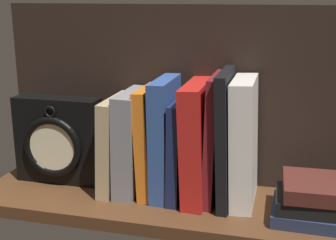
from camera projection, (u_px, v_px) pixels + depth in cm
name	position (u px, v px, depth cm)	size (l,w,h in cm)	color
ground_plane	(180.00, 205.00, 91.97)	(81.40, 23.35, 2.50)	#4C2D19
back_panel	(193.00, 96.00, 97.03)	(81.40, 1.20, 37.14)	black
book_tan_shortstories	(115.00, 144.00, 94.77)	(2.68, 14.85, 19.17)	tan
book_gray_chess	(133.00, 142.00, 93.69)	(4.12, 14.23, 20.54)	gray
book_orange_pandolfini	(150.00, 141.00, 92.67)	(2.51, 12.86, 21.57)	orange
book_blue_modern	(165.00, 138.00, 91.65)	(3.32, 13.95, 23.42)	#2D4C8E
book_navy_bierce	(180.00, 148.00, 91.41)	(2.21, 14.58, 19.61)	#192147
book_red_requiem	(197.00, 141.00, 90.15)	(4.02, 16.13, 22.90)	red
book_maroon_dawkins	(214.00, 138.00, 89.12)	(1.97, 13.57, 24.64)	maroon
book_black_skeptic	(226.00, 137.00, 88.45)	(2.01, 15.87, 25.48)	black
book_white_catcher	(244.00, 142.00, 87.81)	(4.14, 13.99, 24.13)	silver
framed_clock	(58.00, 141.00, 98.13)	(18.36, 6.33, 18.36)	black
book_stack_side	(322.00, 201.00, 82.31)	(17.22, 12.65, 7.42)	#232D4C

